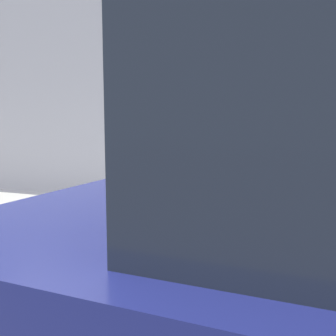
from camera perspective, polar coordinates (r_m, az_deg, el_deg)
name	(u,v)px	position (r m, az deg, el deg)	size (l,w,h in m)	color
ground_plane	(42,330)	(2.74, -21.06, -24.87)	(60.00, 60.00, 0.00)	#47474C
sidewalk	(158,234)	(4.46, -1.79, -11.34)	(24.00, 2.80, 0.10)	#ADAAA3
building_facade	(202,53)	(6.59, 5.99, 19.24)	(24.00, 0.30, 5.76)	gray
parking_meter	(168,155)	(2.92, 0.00, 2.20)	(0.21, 0.15, 1.47)	gray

